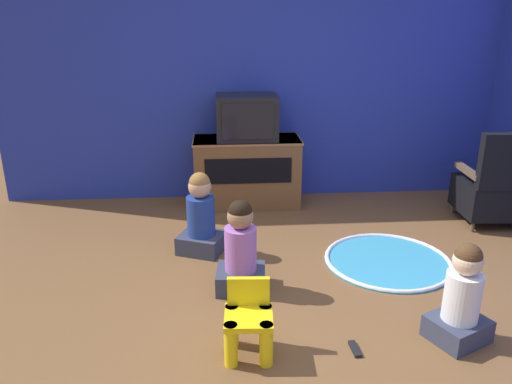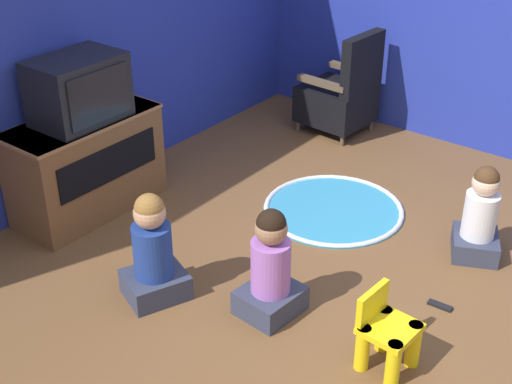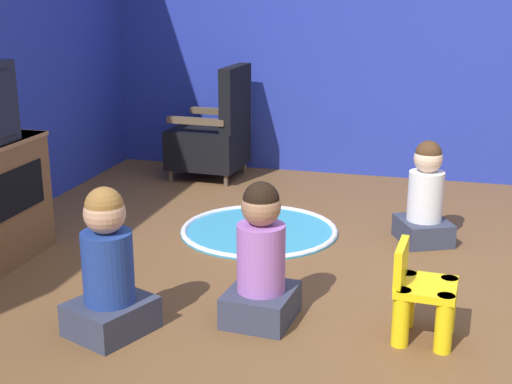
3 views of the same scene
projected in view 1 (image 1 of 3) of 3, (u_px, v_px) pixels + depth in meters
ground_plane at (318, 314)px, 3.43m from camera, size 30.00×30.00×0.00m
wall_back at (255, 67)px, 5.31m from camera, size 5.50×0.12×2.85m
tv_cabinet at (247, 171)px, 5.34m from camera, size 1.13×0.52×0.73m
television at (247, 117)px, 5.12m from camera, size 0.63×0.44×0.46m
black_armchair at (492, 189)px, 4.82m from camera, size 0.58×0.62×0.95m
yellow_kid_chair at (249, 324)px, 2.98m from camera, size 0.30×0.29×0.46m
play_mat at (388, 261)px, 4.17m from camera, size 1.05×1.05×0.04m
child_watching_left at (241, 251)px, 3.67m from camera, size 0.39×0.34×0.71m
child_watching_center at (201, 218)px, 4.26m from camera, size 0.46×0.43×0.72m
child_watching_right at (462, 299)px, 3.08m from camera, size 0.43×0.41×0.66m
remote_control at (355, 349)px, 3.06m from camera, size 0.05×0.15×0.02m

